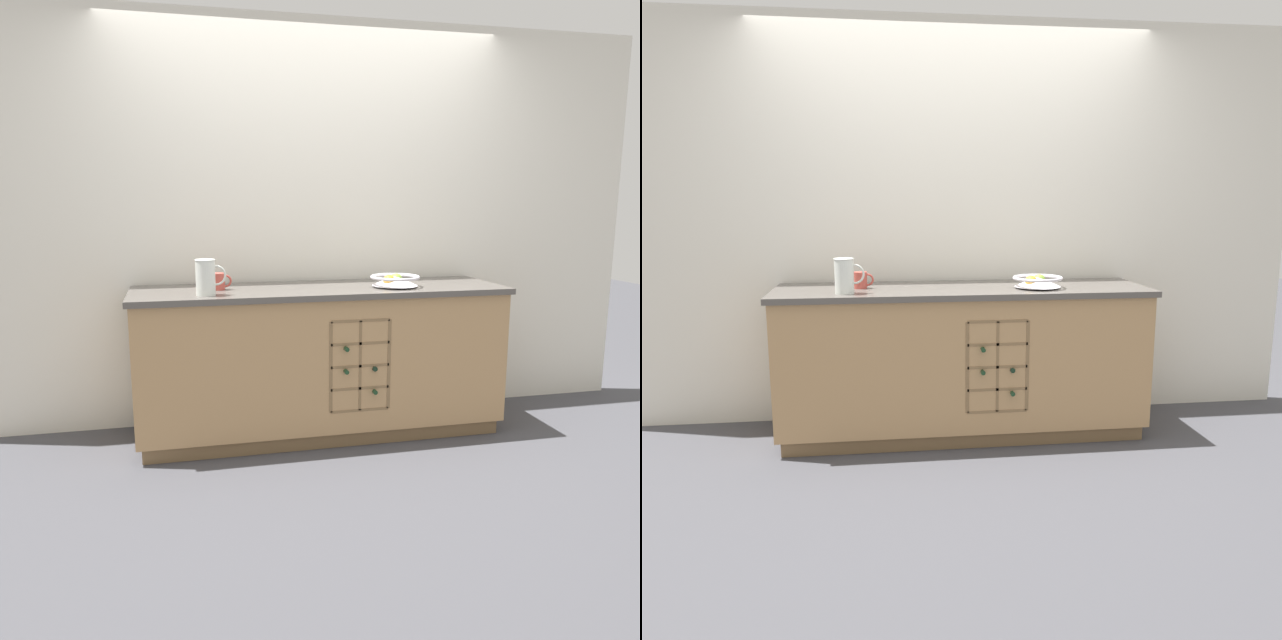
{
  "view_description": "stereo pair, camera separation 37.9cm",
  "coord_description": "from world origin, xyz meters",
  "views": [
    {
      "loc": [
        -0.85,
        -3.63,
        1.43
      ],
      "look_at": [
        0.0,
        0.0,
        0.72
      ],
      "focal_mm": 35.0,
      "sensor_mm": 36.0,
      "label": 1
    },
    {
      "loc": [
        -0.47,
        -3.7,
        1.43
      ],
      "look_at": [
        0.0,
        0.0,
        0.72
      ],
      "focal_mm": 35.0,
      "sensor_mm": 36.0,
      "label": 2
    }
  ],
  "objects": [
    {
      "name": "ceramic_mug",
      "position": [
        -0.6,
        0.03,
        0.97
      ],
      "size": [
        0.12,
        0.08,
        0.1
      ],
      "color": "#B7473D",
      "rests_on": "kitchen_island"
    },
    {
      "name": "kitchen_island",
      "position": [
        0.0,
        -0.0,
        0.47
      ],
      "size": [
        2.24,
        0.67,
        0.92
      ],
      "color": "brown",
      "rests_on": "ground_plane"
    },
    {
      "name": "fruit_bowl",
      "position": [
        0.44,
        -0.09,
        0.96
      ],
      "size": [
        0.3,
        0.3,
        0.08
      ],
      "color": "silver",
      "rests_on": "kitchen_island"
    },
    {
      "name": "back_wall",
      "position": [
        0.0,
        0.38,
        1.27
      ],
      "size": [
        4.6,
        0.06,
        2.55
      ],
      "primitive_type": "cube",
      "color": "silver",
      "rests_on": "ground_plane"
    },
    {
      "name": "white_pitcher",
      "position": [
        -0.68,
        -0.18,
        1.02
      ],
      "size": [
        0.17,
        0.11,
        0.2
      ],
      "color": "silver",
      "rests_on": "kitchen_island"
    },
    {
      "name": "ground_plane",
      "position": [
        0.0,
        0.0,
        0.0
      ],
      "size": [
        14.0,
        14.0,
        0.0
      ],
      "primitive_type": "plane",
      "color": "#424247"
    }
  ]
}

